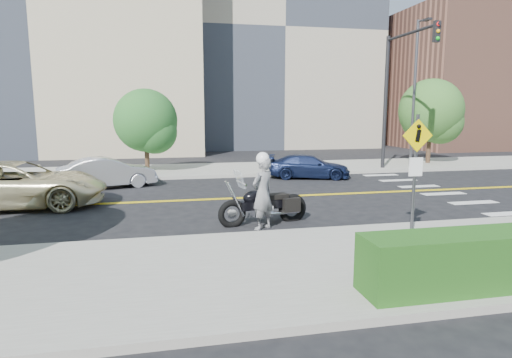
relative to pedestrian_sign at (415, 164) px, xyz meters
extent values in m
plane|color=black|center=(-4.20, 6.31, -1.96)|extent=(120.00, 120.00, 0.00)
cube|color=#9E9B91|center=(-4.20, -1.19, -1.89)|extent=(60.00, 5.00, 0.15)
cube|color=#9E9B91|center=(-4.20, 13.81, -1.89)|extent=(60.00, 5.00, 0.15)
cube|color=#A39984|center=(3.80, 32.31, 8.04)|extent=(18.00, 14.00, 20.00)
cube|color=#8C5947|center=(21.80, 26.31, 4.04)|extent=(14.00, 12.00, 12.00)
cylinder|color=#4C4C51|center=(7.80, 12.81, 2.19)|extent=(0.16, 0.16, 8.00)
cylinder|color=black|center=(5.80, 12.31, 1.69)|extent=(0.20, 0.20, 7.00)
cylinder|color=black|center=(5.80, 10.11, 4.99)|extent=(0.14, 4.40, 0.14)
cube|color=black|center=(5.80, 8.11, 4.69)|extent=(0.28, 0.18, 0.90)
cylinder|color=#4C4C51|center=(0.00, 0.01, -0.31)|extent=(0.08, 0.08, 3.00)
cube|color=#F9D800|center=(0.00, -0.02, 0.69)|extent=(0.78, 0.03, 0.78)
cube|color=white|center=(0.00, -0.02, -0.06)|extent=(0.35, 0.03, 0.45)
imported|color=silver|center=(-3.33, 1.98, -0.96)|extent=(0.88, 0.81, 2.01)
sphere|color=white|center=(-3.33, 1.98, 0.00)|extent=(0.36, 0.36, 0.36)
imported|color=beige|center=(-10.80, 6.27, -1.17)|extent=(5.68, 2.62, 1.58)
imported|color=#AFB0B7|center=(-8.35, 9.62, -1.31)|extent=(4.18, 2.45, 1.30)
imported|color=#19244C|center=(0.90, 10.46, -1.39)|extent=(4.22, 2.60, 1.14)
cylinder|color=#382619|center=(-6.86, 13.33, -0.19)|extent=(0.23, 0.23, 3.55)
sphere|color=#205F1E|center=(-6.86, 13.33, 0.80)|extent=(3.19, 3.19, 3.19)
cylinder|color=#382619|center=(9.56, 13.77, 0.14)|extent=(0.25, 0.25, 4.20)
sphere|color=#326720|center=(9.56, 13.77, 1.31)|extent=(3.71, 3.71, 3.71)
camera|label=1|loc=(-5.85, -9.20, 1.26)|focal=30.00mm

